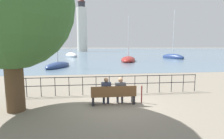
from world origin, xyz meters
name	(u,v)px	position (x,y,z in m)	size (l,w,h in m)	color
ground_plane	(113,104)	(0.00, 0.00, 0.00)	(1000.00, 1000.00, 0.00)	gray
harbor_water	(91,50)	(0.00, 159.01, 0.00)	(600.00, 300.00, 0.01)	slate
shade_tree	(9,5)	(-4.16, -0.36, 4.29)	(5.10, 5.10, 6.87)	#4C3823
park_bench	(114,95)	(0.00, -0.07, 0.44)	(2.10, 0.45, 0.90)	brown
seated_person_left	(106,90)	(-0.34, 0.01, 0.70)	(0.44, 0.35, 1.28)	#2D3347
seated_person_right	(120,89)	(0.34, 0.01, 0.70)	(0.49, 0.35, 1.26)	#4C4C51
promenade_railing	(109,82)	(0.00, 1.74, 0.69)	(10.43, 0.04, 1.05)	black
closed_umbrella	(142,93)	(1.37, 0.01, 0.49)	(0.09, 0.09, 0.87)	maroon
sailboat_0	(71,55)	(-6.12, 40.63, 0.36)	(4.85, 7.21, 8.29)	white
sailboat_1	(173,57)	(17.71, 29.97, 0.37)	(3.70, 6.62, 11.23)	navy
sailboat_2	(128,60)	(6.00, 23.89, 0.29)	(4.52, 8.10, 8.71)	maroon
sailboat_3	(16,59)	(-16.27, 30.20, 0.27)	(3.59, 8.36, 10.86)	white
sailboat_4	(58,65)	(-5.21, 15.46, 0.28)	(3.38, 5.88, 9.56)	navy
harbor_lighthouse	(82,27)	(-5.32, 95.39, 13.95)	(5.68, 5.68, 29.99)	silver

